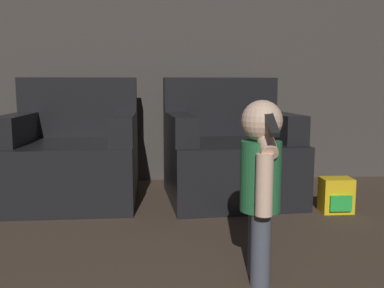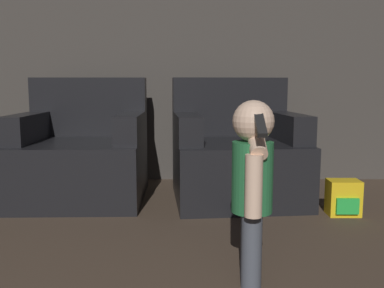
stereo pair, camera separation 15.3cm
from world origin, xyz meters
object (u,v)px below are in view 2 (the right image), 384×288
Objects in this scene: armchair_right at (235,156)px; person_toddler at (252,177)px; armchair_left at (81,156)px; toy_backpack at (343,198)px.

person_toddler is (-0.08, -1.41, 0.15)m from armchair_right.
armchair_right is 1.42m from person_toddler.
armchair_left is at bearing 174.41° from armchair_right.
armchair_left is 1.18× the size of person_toddler.
toy_backpack is (1.82, -0.44, -0.20)m from armchair_left.
person_toddler reaches higher than toy_backpack.
person_toddler is (1.08, -1.41, 0.15)m from armchair_left.
armchair_right is 0.82m from toy_backpack.
armchair_right is (1.16, -0.00, 0.00)m from armchair_left.
armchair_left is at bearing -137.53° from person_toddler.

